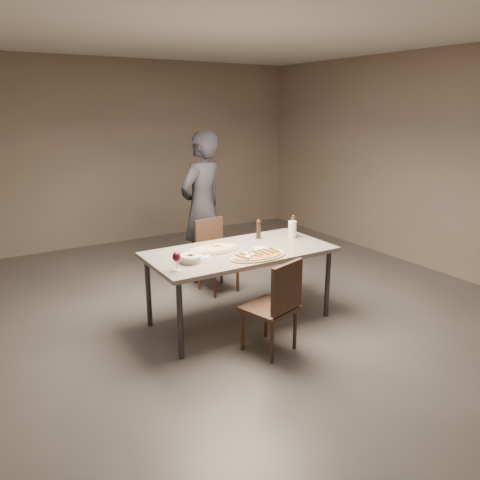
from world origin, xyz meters
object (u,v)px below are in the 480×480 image
bread_basket (191,258)px  chair_near (277,302)px  dining_table (240,255)px  carafe (292,230)px  pepper_mill_left (258,229)px  diner (202,207)px  ham_pizza (213,249)px  zucchini_pizza (258,255)px  chair_far (214,251)px

bread_basket → chair_near: bearing=-50.6°
dining_table → carafe: carafe is taller
pepper_mill_left → chair_near: bearing=-115.0°
bread_basket → diner: bearing=59.2°
pepper_mill_left → bread_basket: bearing=-160.4°
ham_pizza → chair_near: chair_near is taller
zucchini_pizza → ham_pizza: bearing=136.4°
diner → bread_basket: bearing=36.8°
ham_pizza → carafe: 0.94m
ham_pizza → zucchini_pizza: bearing=-46.9°
bread_basket → pepper_mill_left: size_ratio=0.97×
bread_basket → carafe: bearing=7.9°
bread_basket → chair_far: chair_far is taller
pepper_mill_left → carafe: bearing=-27.2°
chair_far → diner: 0.59m
ham_pizza → pepper_mill_left: pepper_mill_left is taller
ham_pizza → bread_basket: bread_basket is taller
zucchini_pizza → diner: diner is taller
dining_table → diner: diner is taller
ham_pizza → diner: bearing=77.7°
carafe → chair_far: bearing=121.5°
chair_far → carafe: bearing=115.3°
ham_pizza → diner: diner is taller
dining_table → diner: 1.33m
zucchini_pizza → chair_near: 0.53m
bread_basket → carafe: size_ratio=1.12×
dining_table → zucchini_pizza: (0.02, -0.28, 0.07)m
pepper_mill_left → carafe: pepper_mill_left is taller
dining_table → diner: size_ratio=0.98×
zucchini_pizza → chair_far: size_ratio=0.68×
diner → ham_pizza: bearing=45.2°
zucchini_pizza → carafe: (0.68, 0.36, 0.07)m
ham_pizza → pepper_mill_left: bearing=22.2°
ham_pizza → pepper_mill_left: 0.63m
chair_near → chair_far: (0.26, 1.61, -0.01)m
zucchini_pizza → chair_far: 1.23m
zucchini_pizza → chair_near: (-0.09, -0.43, -0.29)m
chair_near → zucchini_pizza: bearing=61.8°
zucchini_pizza → diner: bearing=95.2°
ham_pizza → diner: size_ratio=0.29×
bread_basket → chair_near: (0.51, -0.62, -0.32)m
chair_near → bread_basket: bearing=113.1°
carafe → chair_far: size_ratio=0.22×
carafe → ham_pizza: bearing=178.0°
chair_near → diner: diner is taller
ham_pizza → chair_far: chair_far is taller
carafe → chair_far: (-0.50, 0.82, -0.37)m
dining_table → chair_far: 0.95m
ham_pizza → chair_near: size_ratio=0.63×
ham_pizza → diner: (0.48, 1.17, 0.15)m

